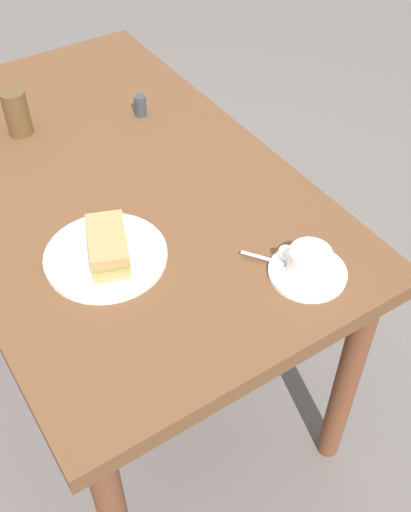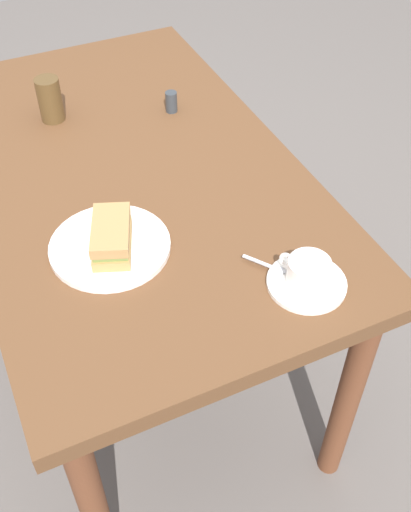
{
  "view_description": "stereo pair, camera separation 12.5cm",
  "coord_description": "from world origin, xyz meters",
  "px_view_note": "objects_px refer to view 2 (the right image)",
  "views": [
    {
      "loc": [
        -1.13,
        0.45,
        1.68
      ],
      "look_at": [
        -0.39,
        -0.03,
        0.79
      ],
      "focal_mm": 43.22,
      "sensor_mm": 36.0,
      "label": 1
    },
    {
      "loc": [
        -1.19,
        0.34,
        1.68
      ],
      "look_at": [
        -0.39,
        -0.03,
        0.79
      ],
      "focal_mm": 43.22,
      "sensor_mm": 36.0,
      "label": 2
    }
  ],
  "objects_px": {
    "sandwich_plate": "(110,246)",
    "spoon": "(272,267)",
    "dining_table": "(130,195)",
    "coffee_saucer": "(307,283)",
    "salt_shaker": "(171,102)",
    "drinking_glass": "(50,100)",
    "sandwich_front": "(112,236)",
    "coffee_cup": "(308,271)"
  },
  "relations": [
    {
      "from": "sandwich_front",
      "to": "spoon",
      "type": "relative_size",
      "value": 1.89
    },
    {
      "from": "sandwich_plate",
      "to": "spoon",
      "type": "xyz_separation_m",
      "value": [
        -0.2,
        -0.28,
        0.01
      ]
    },
    {
      "from": "sandwich_front",
      "to": "coffee_saucer",
      "type": "distance_m",
      "value": 0.41
    },
    {
      "from": "sandwich_plate",
      "to": "spoon",
      "type": "distance_m",
      "value": 0.34
    },
    {
      "from": "spoon",
      "to": "coffee_cup",
      "type": "bearing_deg",
      "value": -144.26
    },
    {
      "from": "sandwich_plate",
      "to": "salt_shaker",
      "type": "bearing_deg",
      "value": -36.4
    },
    {
      "from": "dining_table",
      "to": "sandwich_front",
      "type": "height_order",
      "value": "sandwich_front"
    },
    {
      "from": "sandwich_front",
      "to": "spoon",
      "type": "xyz_separation_m",
      "value": [
        -0.19,
        -0.28,
        -0.03
      ]
    },
    {
      "from": "sandwich_front",
      "to": "drinking_glass",
      "type": "xyz_separation_m",
      "value": [
        0.55,
        -0.02,
        0.01
      ]
    },
    {
      "from": "spoon",
      "to": "salt_shaker",
      "type": "distance_m",
      "value": 0.65
    },
    {
      "from": "dining_table",
      "to": "coffee_saucer",
      "type": "bearing_deg",
      "value": -159.56
    },
    {
      "from": "dining_table",
      "to": "salt_shaker",
      "type": "distance_m",
      "value": 0.3
    },
    {
      "from": "sandwich_plate",
      "to": "coffee_cup",
      "type": "distance_m",
      "value": 0.42
    },
    {
      "from": "sandwich_plate",
      "to": "drinking_glass",
      "type": "distance_m",
      "value": 0.54
    },
    {
      "from": "drinking_glass",
      "to": "sandwich_front",
      "type": "bearing_deg",
      "value": 178.1
    },
    {
      "from": "sandwich_plate",
      "to": "salt_shaker",
      "type": "distance_m",
      "value": 0.55
    },
    {
      "from": "sandwich_plate",
      "to": "coffee_cup",
      "type": "relative_size",
      "value": 2.44
    },
    {
      "from": "dining_table",
      "to": "coffee_cup",
      "type": "height_order",
      "value": "coffee_cup"
    },
    {
      "from": "sandwich_plate",
      "to": "dining_table",
      "type": "bearing_deg",
      "value": -26.59
    },
    {
      "from": "coffee_saucer",
      "to": "spoon",
      "type": "height_order",
      "value": "spoon"
    },
    {
      "from": "salt_shaker",
      "to": "drinking_glass",
      "type": "distance_m",
      "value": 0.32
    },
    {
      "from": "coffee_saucer",
      "to": "salt_shaker",
      "type": "bearing_deg",
      "value": -0.14
    },
    {
      "from": "salt_shaker",
      "to": "drinking_glass",
      "type": "bearing_deg",
      "value": 72.21
    },
    {
      "from": "sandwich_plate",
      "to": "sandwich_front",
      "type": "bearing_deg",
      "value": -162.43
    },
    {
      "from": "dining_table",
      "to": "coffee_cup",
      "type": "relative_size",
      "value": 12.61
    },
    {
      "from": "salt_shaker",
      "to": "spoon",
      "type": "bearing_deg",
      "value": 175.83
    },
    {
      "from": "coffee_cup",
      "to": "spoon",
      "type": "relative_size",
      "value": 1.22
    },
    {
      "from": "sandwich_front",
      "to": "drinking_glass",
      "type": "bearing_deg",
      "value": -1.9
    },
    {
      "from": "sandwich_plate",
      "to": "coffee_cup",
      "type": "height_order",
      "value": "coffee_cup"
    },
    {
      "from": "dining_table",
      "to": "salt_shaker",
      "type": "relative_size",
      "value": 23.26
    },
    {
      "from": "spoon",
      "to": "coffee_saucer",
      "type": "bearing_deg",
      "value": -144.42
    },
    {
      "from": "sandwich_plate",
      "to": "coffee_saucer",
      "type": "height_order",
      "value": "sandwich_plate"
    },
    {
      "from": "coffee_saucer",
      "to": "drinking_glass",
      "type": "xyz_separation_m",
      "value": [
        0.81,
        0.3,
        0.05
      ]
    },
    {
      "from": "coffee_cup",
      "to": "drinking_glass",
      "type": "distance_m",
      "value": 0.86
    },
    {
      "from": "salt_shaker",
      "to": "drinking_glass",
      "type": "height_order",
      "value": "drinking_glass"
    },
    {
      "from": "sandwich_front",
      "to": "salt_shaker",
      "type": "relative_size",
      "value": 2.86
    },
    {
      "from": "dining_table",
      "to": "drinking_glass",
      "type": "height_order",
      "value": "drinking_glass"
    },
    {
      "from": "dining_table",
      "to": "coffee_saucer",
      "type": "distance_m",
      "value": 0.57
    },
    {
      "from": "dining_table",
      "to": "coffee_saucer",
      "type": "height_order",
      "value": "coffee_saucer"
    },
    {
      "from": "sandwich_front",
      "to": "coffee_saucer",
      "type": "height_order",
      "value": "sandwich_front"
    },
    {
      "from": "coffee_cup",
      "to": "spoon",
      "type": "height_order",
      "value": "coffee_cup"
    },
    {
      "from": "coffee_cup",
      "to": "sandwich_plate",
      "type": "bearing_deg",
      "value": 50.9
    }
  ]
}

